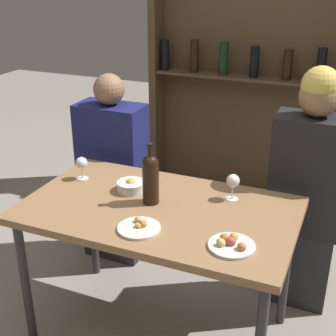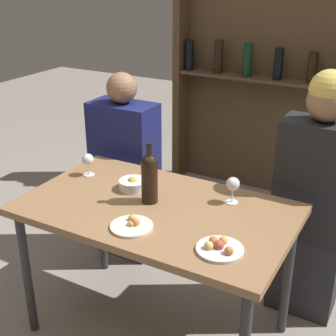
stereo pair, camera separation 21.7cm
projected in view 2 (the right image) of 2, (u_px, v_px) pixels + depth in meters
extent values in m
plane|color=gray|center=(158.00, 329.00, 2.43)|extent=(10.00, 10.00, 0.00)
cube|color=olive|center=(156.00, 210.00, 2.15)|extent=(1.25, 0.74, 0.04)
cylinder|color=#2D2D30|center=(27.00, 274.00, 2.30)|extent=(0.04, 0.04, 0.69)
cylinder|color=#2D2D30|center=(102.00, 219.00, 2.79)|extent=(0.04, 0.04, 0.69)
cylinder|color=#2D2D30|center=(288.00, 275.00, 2.29)|extent=(0.04, 0.04, 0.69)
cube|color=#4C3823|center=(281.00, 75.00, 3.55)|extent=(1.61, 0.02, 1.95)
cube|color=#4C3823|center=(181.00, 67.00, 3.82)|extent=(0.06, 0.18, 1.95)
cube|color=#4C3823|center=(277.00, 81.00, 3.47)|extent=(1.53, 0.18, 0.02)
cylinder|color=black|center=(190.00, 55.00, 3.74)|extent=(0.07, 0.07, 0.24)
cylinder|color=black|center=(219.00, 57.00, 3.63)|extent=(0.07, 0.07, 0.25)
cylinder|color=black|center=(247.00, 60.00, 3.52)|extent=(0.07, 0.07, 0.25)
cylinder|color=black|center=(279.00, 64.00, 3.42)|extent=(0.07, 0.07, 0.23)
cylinder|color=black|center=(312.00, 68.00, 3.32)|extent=(0.07, 0.07, 0.22)
cylinder|color=black|center=(150.00, 182.00, 2.15)|extent=(0.08, 0.08, 0.20)
sphere|color=black|center=(149.00, 163.00, 2.11)|extent=(0.08, 0.08, 0.08)
cylinder|color=black|center=(149.00, 154.00, 2.09)|extent=(0.03, 0.03, 0.08)
cylinder|color=black|center=(149.00, 144.00, 2.07)|extent=(0.03, 0.03, 0.01)
cylinder|color=silver|center=(89.00, 175.00, 2.46)|extent=(0.06, 0.06, 0.00)
cylinder|color=silver|center=(88.00, 168.00, 2.45)|extent=(0.01, 0.01, 0.07)
sphere|color=silver|center=(88.00, 159.00, 2.43)|extent=(0.06, 0.06, 0.06)
cylinder|color=silver|center=(232.00, 202.00, 2.18)|extent=(0.06, 0.06, 0.00)
cylinder|color=silver|center=(232.00, 194.00, 2.16)|extent=(0.01, 0.01, 0.08)
sphere|color=silver|center=(233.00, 184.00, 2.14)|extent=(0.06, 0.06, 0.06)
cylinder|color=silver|center=(220.00, 249.00, 1.81)|extent=(0.19, 0.19, 0.01)
sphere|color=gold|center=(223.00, 240.00, 1.84)|extent=(0.04, 0.04, 0.04)
sphere|color=#B74C3D|center=(219.00, 245.00, 1.80)|extent=(0.04, 0.04, 0.04)
sphere|color=#E5BC66|center=(209.00, 246.00, 1.80)|extent=(0.04, 0.04, 0.04)
sphere|color=#C67038|center=(229.00, 251.00, 1.77)|extent=(0.04, 0.04, 0.04)
sphere|color=#C67038|center=(214.00, 241.00, 1.83)|extent=(0.04, 0.04, 0.04)
cylinder|color=silver|center=(132.00, 226.00, 1.97)|extent=(0.18, 0.18, 0.01)
sphere|color=gold|center=(132.00, 218.00, 2.00)|extent=(0.03, 0.03, 0.03)
sphere|color=#C67038|center=(135.00, 222.00, 1.97)|extent=(0.04, 0.04, 0.04)
sphere|color=#99B256|center=(130.00, 224.00, 1.96)|extent=(0.02, 0.02, 0.02)
sphere|color=gold|center=(132.00, 224.00, 1.96)|extent=(0.02, 0.02, 0.02)
cylinder|color=white|center=(133.00, 185.00, 2.30)|extent=(0.14, 0.14, 0.05)
sphere|color=gold|center=(133.00, 182.00, 2.29)|extent=(0.05, 0.05, 0.05)
cube|color=#26262B|center=(127.00, 219.00, 3.04)|extent=(0.36, 0.22, 0.45)
cube|color=navy|center=(124.00, 147.00, 2.84)|extent=(0.40, 0.22, 0.55)
sphere|color=#8C6647|center=(122.00, 88.00, 2.69)|extent=(0.18, 0.18, 0.18)
cube|color=#26262B|center=(304.00, 271.00, 2.52)|extent=(0.34, 0.22, 0.45)
cube|color=black|center=(317.00, 181.00, 2.31)|extent=(0.38, 0.22, 0.62)
sphere|color=#8C6647|center=(328.00, 101.00, 2.15)|extent=(0.20, 0.20, 0.20)
sphere|color=gold|center=(329.00, 90.00, 2.12)|extent=(0.19, 0.19, 0.19)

